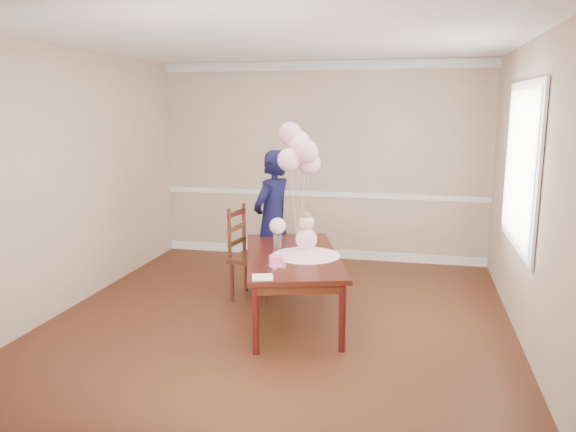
{
  "coord_description": "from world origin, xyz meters",
  "views": [
    {
      "loc": [
        1.25,
        -5.1,
        2.1
      ],
      "look_at": [
        0.07,
        0.12,
        1.05
      ],
      "focal_mm": 35.0,
      "sensor_mm": 36.0,
      "label": 1
    }
  ],
  "objects_px": {
    "dining_table_top": "(292,256)",
    "woman": "(272,221)",
    "dining_chair_seat": "(254,258)",
    "birthday_cake": "(276,260)"
  },
  "relations": [
    {
      "from": "dining_table_top",
      "to": "birthday_cake",
      "type": "relative_size",
      "value": 13.33
    },
    {
      "from": "dining_table_top",
      "to": "woman",
      "type": "bearing_deg",
      "value": 99.82
    },
    {
      "from": "dining_table_top",
      "to": "dining_chair_seat",
      "type": "relative_size",
      "value": 4.0
    },
    {
      "from": "dining_chair_seat",
      "to": "dining_table_top",
      "type": "bearing_deg",
      "value": -34.4
    },
    {
      "from": "birthday_cake",
      "to": "dining_chair_seat",
      "type": "bearing_deg",
      "value": 117.53
    },
    {
      "from": "birthday_cake",
      "to": "dining_chair_seat",
      "type": "xyz_separation_m",
      "value": [
        -0.49,
        0.94,
        -0.26
      ]
    },
    {
      "from": "dining_table_top",
      "to": "dining_chair_seat",
      "type": "height_order",
      "value": "dining_table_top"
    },
    {
      "from": "dining_table_top",
      "to": "dining_chair_seat",
      "type": "bearing_deg",
      "value": 120.68
    },
    {
      "from": "dining_table_top",
      "to": "woman",
      "type": "xyz_separation_m",
      "value": [
        -0.42,
        0.85,
        0.17
      ]
    },
    {
      "from": "birthday_cake",
      "to": "woman",
      "type": "height_order",
      "value": "woman"
    }
  ]
}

